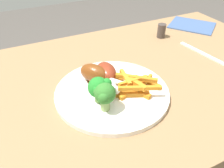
{
  "coord_description": "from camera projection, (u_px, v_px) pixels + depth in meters",
  "views": [
    {
      "loc": [
        -0.25,
        -0.46,
        1.07
      ],
      "look_at": [
        -0.05,
        -0.06,
        0.74
      ],
      "focal_mm": 36.89,
      "sensor_mm": 36.0,
      "label": 1
    }
  ],
  "objects": [
    {
      "name": "pepper_shaker",
      "position": [
        161.0,
        31.0,
        0.84
      ],
      "size": [
        0.03,
        0.03,
        0.05
      ],
      "primitive_type": "cylinder",
      "color": "#423833",
      "rests_on": "dining_table"
    },
    {
      "name": "dinner_plate",
      "position": [
        112.0,
        92.0,
        0.58
      ],
      "size": [
        0.29,
        0.29,
        0.01
      ],
      "primitive_type": "cylinder",
      "color": "white",
      "rests_on": "dining_table"
    },
    {
      "name": "napkin",
      "position": [
        192.0,
        25.0,
        0.94
      ],
      "size": [
        0.21,
        0.22,
        0.0
      ],
      "primitive_type": "cube",
      "rotation": [
        0.0,
        0.0,
        2.21
      ],
      "color": "#3D5684",
      "rests_on": "dining_table"
    },
    {
      "name": "chicken_drumstick_far",
      "position": [
        107.0,
        73.0,
        0.6
      ],
      "size": [
        0.06,
        0.13,
        0.05
      ],
      "color": "#5B1B0E",
      "rests_on": "dinner_plate"
    },
    {
      "name": "broccoli_floret_middle",
      "position": [
        105.0,
        95.0,
        0.49
      ],
      "size": [
        0.05,
        0.05,
        0.07
      ],
      "color": "#89A65E",
      "rests_on": "dinner_plate"
    },
    {
      "name": "dining_table",
      "position": [
        118.0,
        108.0,
        0.71
      ],
      "size": [
        1.17,
        0.65,
        0.7
      ],
      "color": "#8E6B47",
      "rests_on": "ground_plane"
    },
    {
      "name": "chicken_drumstick_near",
      "position": [
        96.0,
        75.0,
        0.59
      ],
      "size": [
        0.1,
        0.13,
        0.05
      ],
      "color": "#4C200B",
      "rests_on": "dinner_plate"
    },
    {
      "name": "carrot_fries_pile",
      "position": [
        135.0,
        85.0,
        0.57
      ],
      "size": [
        0.13,
        0.11,
        0.04
      ],
      "color": "orange",
      "rests_on": "dinner_plate"
    },
    {
      "name": "fork",
      "position": [
        204.0,
        54.0,
        0.74
      ],
      "size": [
        0.04,
        0.19,
        0.0
      ],
      "primitive_type": "cube",
      "rotation": [
        0.0,
        0.0,
        1.7
      ],
      "color": "silver",
      "rests_on": "dining_table"
    },
    {
      "name": "broccoli_floret_front",
      "position": [
        100.0,
        87.0,
        0.52
      ],
      "size": [
        0.05,
        0.05,
        0.06
      ],
      "color": "#7FA856",
      "rests_on": "dinner_plate"
    }
  ]
}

